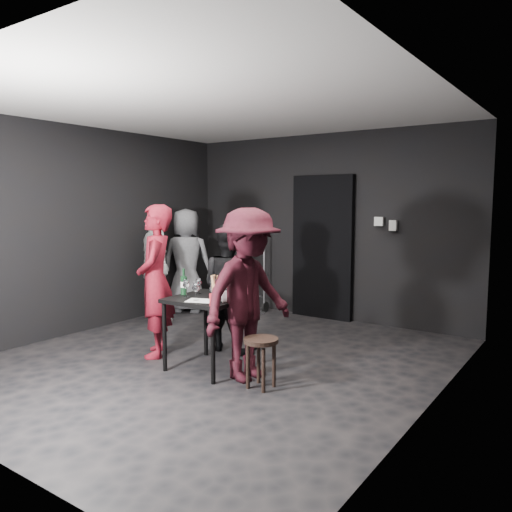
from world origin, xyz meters
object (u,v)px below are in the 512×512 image
Objects in this scene: bystander_grey at (187,257)px; wine_bottle at (184,285)px; hand_truck at (253,297)px; woman_black at (230,288)px; stool at (261,349)px; breadstick_cup at (215,291)px; server_red at (155,271)px; bystander_cream at (156,264)px; tasting_table at (209,307)px; man_maroon at (248,285)px.

wine_bottle is (1.70, -1.88, -0.01)m from bystander_grey.
woman_black reaches higher than hand_truck.
breadstick_cup is (-0.44, -0.14, 0.52)m from stool.
server_red is 1.47m from bystander_cream.
hand_truck is 0.64× the size of server_red.
bystander_cream reaches higher than woman_black.
tasting_table is 0.57m from man_maroon.
hand_truck reaches higher than tasting_table.
breadstick_cup reaches higher than wine_bottle.
server_red is 6.93× the size of wine_bottle.
man_maroon is at bearing -0.33° from tasting_table.
breadstick_cup is at bearing -21.21° from wine_bottle.
stool is 1.51× the size of breadstick_cup.
hand_truck is 4.43× the size of wine_bottle.
hand_truck is 0.84× the size of woman_black.
hand_truck is 2.57m from server_red.
tasting_table is 1.60× the size of stool.
hand_truck is 2.71m from wine_bottle.
hand_truck is at bearing -166.85° from bystander_grey.
breadstick_cup is at bearing -41.81° from tasting_table.
breadstick_cup is at bearing 175.93° from bystander_cream.
bystander_cream is (-0.66, -1.42, 0.63)m from hand_truck.
tasting_table is 0.37m from wine_bottle.
bystander_grey reaches higher than wine_bottle.
man_maroon reaches higher than breadstick_cup.
man_maroon reaches higher than bystander_cream.
wine_bottle is at bearing 45.73° from server_red.
hand_truck is 2.75m from tasting_table.
woman_black is (0.54, 0.64, -0.23)m from server_red.
hand_truck is at bearing 115.66° from tasting_table.
hand_truck is at bearing -87.84° from bystander_cream.
hand_truck is 1.62× the size of tasting_table.
server_red is at bearing 101.54° from bystander_grey.
wine_bottle is (1.53, -1.06, 0.00)m from bystander_cream.
wine_bottle is (0.47, -0.05, -0.10)m from server_red.
tasting_table is at bearing 98.72° from man_maroon.
man_maroon is (0.50, -0.00, 0.27)m from tasting_table.
wine_bottle reaches higher than tasting_table.
hand_truck is 3.23m from stool.
stool is 1.71× the size of wine_bottle.
man_maroon reaches higher than bystander_grey.
server_red is (0.40, -2.44, 0.73)m from hand_truck.
hand_truck is at bearing 150.66° from server_red.
woman_black is at bearing 120.51° from breadstick_cup.
woman_black is at bearing 123.72° from bystander_grey.
bystander_cream is 0.84m from bystander_grey.
wine_bottle is 0.88× the size of breadstick_cup.
tasting_table is 0.70m from woman_black.
hand_truck is 1.69m from bystander_cream.
woman_black is 4.68× the size of breadstick_cup.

